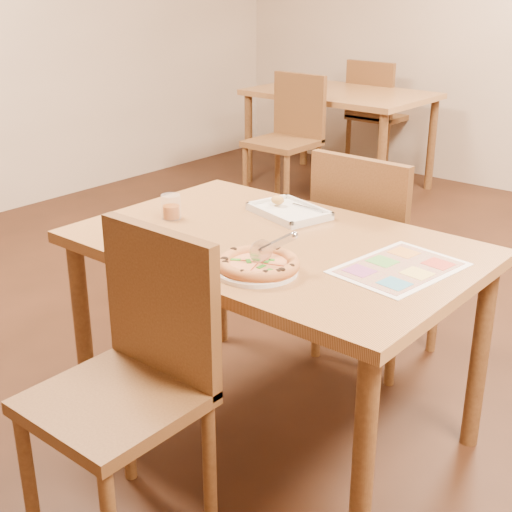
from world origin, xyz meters
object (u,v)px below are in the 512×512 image
Objects in this scene: bg_chair_far at (375,103)px; glass_tumbler at (171,208)px; dining_table at (275,265)px; chair_near at (139,351)px; bg_chair_near at (291,124)px; plate at (256,270)px; pizza_cutter at (273,246)px; chair_far at (369,236)px; bg_table at (340,103)px; pizza at (258,264)px; appetizer_tray at (288,212)px; menu at (399,268)px.

glass_tumbler is at bearing 109.27° from bg_chair_far.
glass_tumbler reaches higher than dining_table.
chair_near and bg_chair_near have the same top height.
plate is 0.09m from pizza_cutter.
chair_far is 0.85m from pizza_cutter.
dining_table and bg_table have the same top height.
bg_chair_near reaches higher than pizza_cutter.
dining_table is at bearing 90.00° from chair_far.
chair_far is at bearing 98.17° from plate.
appetizer_tray reaches higher than pizza.
appetizer_tray is (-0.13, -0.36, 0.16)m from chair_far.
bg_chair_near is 1.93× the size of pizza.
bg_chair_near reaches higher than glass_tumbler.
chair_near is (0.00, -0.60, -0.07)m from dining_table.
chair_far is 2.72m from bg_table.
plate is at bearing -54.80° from bg_chair_near.
pizza is (1.73, -2.44, 0.18)m from bg_chair_near.
dining_table is 2.77× the size of bg_chair_near.
chair_near is at bearing 112.29° from bg_chair_far.
bg_chair_far is 1.93× the size of pizza.
glass_tumbler reaches higher than plate.
glass_tumbler is (1.17, -2.86, 0.12)m from bg_table.
bg_chair_near is at bearing 133.41° from menu.
chair_far is at bearing 90.00° from chair_near.
dining_table is 2.77× the size of chair_far.
dining_table is 3.22m from bg_table.
dining_table is at bearing 116.64° from plate.
appetizer_tray reaches higher than dining_table.
plate is 2.86× the size of glass_tumbler.
pizza is 0.55m from appetizer_tray.
bg_table is 3.48m from pizza_cutter.
chair_near is 1.25× the size of menu.
bg_table is 0.51m from bg_chair_far.
pizza is at bearing -60.37° from bg_table.
bg_table is at bearing 126.47° from menu.
pizza reaches higher than bg_table.
chair_far is (-0.00, 0.60, -0.07)m from dining_table.
chair_far is 0.87m from pizza.
bg_chair_near is 1.47× the size of appetizer_tray.
glass_tumbler is at bearing 107.51° from pizza_cutter.
plate is 1.02× the size of pizza.
bg_chair_near is 2.99m from pizza.
glass_tumbler is at bearing -172.80° from menu.
chair_near reaches higher than pizza_cutter.
pizza is (1.73, -3.04, 0.11)m from bg_table.
glass_tumbler is (-0.29, -0.30, 0.03)m from appetizer_tray.
bg_chair_far is 5.40× the size of glass_tumbler.
bg_chair_near is 1.25× the size of menu.
bg_chair_near is at bearing 90.00° from bg_chair_far.
bg_chair_near is (-1.60, 1.60, 0.00)m from chair_far.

